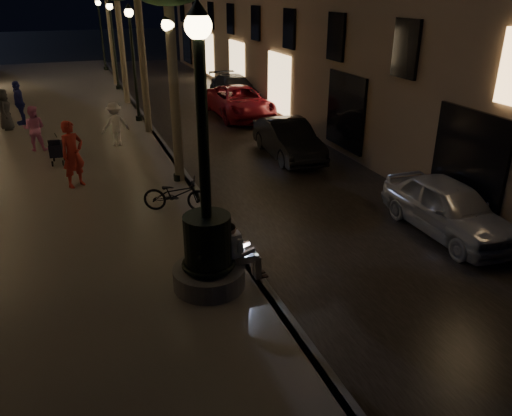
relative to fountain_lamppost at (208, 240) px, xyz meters
name	(u,v)px	position (x,y,z in m)	size (l,w,h in m)	color
ground	(150,130)	(1.00, 13.00, -1.21)	(120.00, 120.00, 0.00)	black
cobble_lane	(218,123)	(4.00, 13.00, -1.20)	(6.00, 45.00, 0.02)	black
promenade	(50,136)	(-3.00, 13.00, -1.11)	(8.00, 45.00, 0.20)	slate
curb_strip	(150,128)	(1.00, 13.00, -1.11)	(0.25, 45.00, 0.20)	#59595B
fountain_lamppost	(208,240)	(0.00, 0.00, 0.00)	(1.40, 1.40, 5.21)	#59595B
seated_man_laptop	(239,249)	(0.61, 0.00, -0.33)	(0.91, 0.31, 1.28)	gray
lamp_curb_a	(172,78)	(0.70, 6.00, 2.02)	(0.36, 0.36, 4.81)	black
lamp_curb_b	(132,49)	(0.70, 14.00, 2.02)	(0.36, 0.36, 4.81)	black
lamp_curb_c	(113,34)	(0.70, 22.00, 2.02)	(0.36, 0.36, 4.81)	black
lamp_curb_d	(101,25)	(0.70, 30.00, 2.02)	(0.36, 0.36, 4.81)	black
stroller	(57,149)	(-2.69, 8.95, -0.51)	(0.47, 0.98, 0.99)	black
car_front	(449,208)	(6.20, 0.60, -0.55)	(1.57, 3.89, 1.33)	#B6B7BE
car_second	(288,139)	(5.00, 7.51, -0.55)	(1.40, 4.01, 1.32)	black
car_third	(239,102)	(5.35, 13.91, -0.52)	(2.30, 4.99, 1.39)	maroon
car_rear	(234,89)	(6.20, 17.21, -0.53)	(1.90, 4.67, 1.35)	#2E2E33
pedestrian_red	(73,154)	(-2.20, 6.59, -0.04)	(0.71, 0.47, 1.95)	red
pedestrian_pink	(34,128)	(-3.38, 10.83, -0.21)	(0.78, 0.61, 1.60)	pink
pedestrian_white	(115,124)	(-0.62, 10.43, -0.21)	(1.03, 0.59, 1.60)	white
pedestrian_blue	(19,103)	(-4.07, 15.13, -0.10)	(1.07, 0.45, 1.83)	navy
pedestrian_dark	(4,110)	(-4.60, 14.35, -0.18)	(0.81, 0.53, 1.66)	#333438
bicycle	(176,194)	(0.19, 3.80, -0.55)	(0.61, 1.74, 0.91)	black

